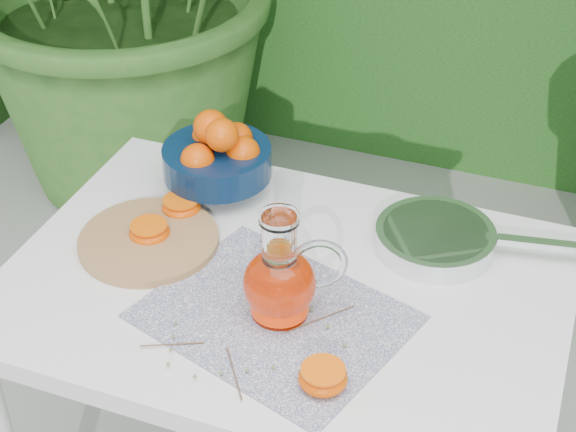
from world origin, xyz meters
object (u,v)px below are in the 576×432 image
at_px(fruit_bowl, 218,155).
at_px(saute_pan, 437,238).
at_px(white_table, 284,315).
at_px(cutting_board, 149,241).
at_px(juice_pitcher, 281,280).

distance_m(fruit_bowl, saute_pan, 0.47).
relative_size(white_table, fruit_bowl, 3.51).
xyz_separation_m(cutting_board, juice_pitcher, (0.30, -0.09, 0.07)).
distance_m(juice_pitcher, saute_pan, 0.35).
xyz_separation_m(fruit_bowl, juice_pitcher, (0.26, -0.32, -0.01)).
xyz_separation_m(cutting_board, saute_pan, (0.51, 0.18, 0.01)).
bearing_deg(cutting_board, fruit_bowl, 78.10).
xyz_separation_m(white_table, fruit_bowl, (-0.23, 0.23, 0.16)).
distance_m(cutting_board, juice_pitcher, 0.33).
height_order(juice_pitcher, saute_pan, juice_pitcher).
relative_size(cutting_board, juice_pitcher, 1.30).
bearing_deg(white_table, saute_pan, 39.31).
bearing_deg(juice_pitcher, cutting_board, 162.85).
bearing_deg(fruit_bowl, juice_pitcher, -50.88).
height_order(cutting_board, juice_pitcher, juice_pitcher).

